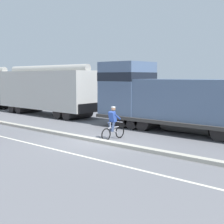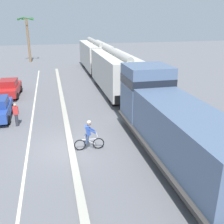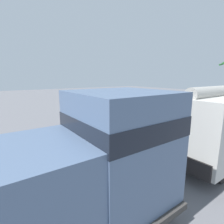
# 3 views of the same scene
# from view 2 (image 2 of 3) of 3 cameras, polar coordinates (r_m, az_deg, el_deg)

# --- Properties ---
(ground_plane) EXTENTS (120.00, 120.00, 0.00)m
(ground_plane) POSITION_cam_2_polar(r_m,az_deg,el_deg) (15.31, -8.93, -7.83)
(ground_plane) COLOR slate
(median_curb) EXTENTS (0.36, 36.00, 0.16)m
(median_curb) POSITION_cam_2_polar(r_m,az_deg,el_deg) (20.78, -10.32, -0.00)
(median_curb) COLOR #B2AD9E
(median_curb) RESTS_ON ground
(lane_stripe) EXTENTS (0.14, 36.00, 0.01)m
(lane_stripe) POSITION_cam_2_polar(r_m,az_deg,el_deg) (20.86, -16.89, -0.71)
(lane_stripe) COLOR silver
(lane_stripe) RESTS_ON ground
(locomotive) EXTENTS (3.10, 11.61, 4.20)m
(locomotive) POSITION_cam_2_polar(r_m,az_deg,el_deg) (14.44, 12.30, -1.98)
(locomotive) COLOR slate
(locomotive) RESTS_ON ground
(hopper_car_lead) EXTENTS (2.90, 10.60, 4.18)m
(hopper_car_lead) POSITION_cam_2_polar(r_m,az_deg,el_deg) (25.41, 0.68, 8.69)
(hopper_car_lead) COLOR beige
(hopper_car_lead) RESTS_ON ground
(hopper_car_middle) EXTENTS (2.90, 10.60, 4.18)m
(hopper_car_middle) POSITION_cam_2_polar(r_m,az_deg,el_deg) (36.62, -3.77, 12.18)
(hopper_car_middle) COLOR beige
(hopper_car_middle) RESTS_ON ground
(parked_car_red) EXTENTS (1.96, 4.26, 1.62)m
(parked_car_red) POSITION_cam_2_polar(r_m,az_deg,el_deg) (26.38, -21.48, 4.90)
(parked_car_red) COLOR red
(parked_car_red) RESTS_ON ground
(cyclist) EXTENTS (1.71, 0.48, 1.71)m
(cyclist) POSITION_cam_2_polar(r_m,az_deg,el_deg) (14.71, -5.10, -5.31)
(cyclist) COLOR black
(cyclist) RESTS_ON ground
(palm_tree_near) EXTENTS (2.56, 2.62, 7.17)m
(palm_tree_near) POSITION_cam_2_polar(r_m,az_deg,el_deg) (45.49, -18.02, 16.73)
(palm_tree_near) COLOR #846647
(palm_tree_near) RESTS_ON ground
(pedestrian_by_cars) EXTENTS (0.34, 0.22, 1.62)m
(pedestrian_by_cars) POSITION_cam_2_polar(r_m,az_deg,el_deg) (18.94, -20.16, -0.48)
(pedestrian_by_cars) COLOR #33333D
(pedestrian_by_cars) RESTS_ON ground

